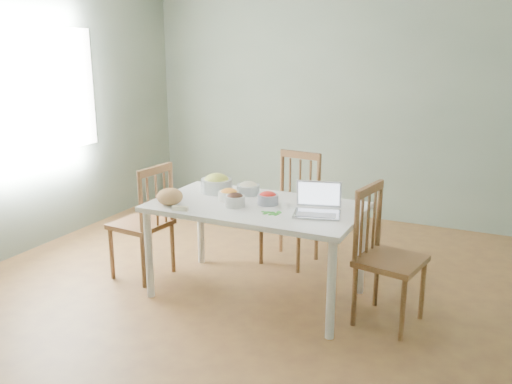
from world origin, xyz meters
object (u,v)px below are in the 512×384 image
at_px(chair_left, 141,221).
at_px(bowl_squash, 217,183).
at_px(chair_far, 290,210).
at_px(laptop, 317,200).
at_px(chair_right, 391,258).
at_px(bread_boule, 170,197).
at_px(dining_table, 256,250).

height_order(chair_left, bowl_squash, chair_left).
bearing_deg(chair_far, laptop, -49.57).
distance_m(chair_right, bread_boule, 1.69).
bearing_deg(dining_table, chair_far, 91.67).
distance_m(chair_far, bowl_squash, 0.77).
bearing_deg(bowl_squash, chair_far, 52.14).
height_order(dining_table, chair_right, chair_right).
distance_m(chair_left, chair_right, 2.09).
relative_size(chair_right, bowl_squash, 3.82).
height_order(chair_left, chair_right, chair_right).
height_order(dining_table, chair_far, chair_far).
bearing_deg(bowl_squash, bread_boule, -106.03).
xyz_separation_m(chair_left, laptop, (1.55, 0.02, 0.37)).
height_order(chair_far, bowl_squash, chair_far).
height_order(chair_right, bread_boule, chair_right).
relative_size(chair_right, laptop, 2.99).
relative_size(dining_table, bread_boule, 8.02).
relative_size(chair_left, laptop, 2.98).
bearing_deg(chair_far, chair_right, -27.97).
bearing_deg(dining_table, chair_left, -175.73).
distance_m(dining_table, chair_far, 0.76).
bearing_deg(laptop, chair_left, 166.31).
bearing_deg(chair_far, dining_table, -81.29).
bearing_deg(chair_right, laptop, 107.05).
relative_size(chair_left, bowl_squash, 3.80).
distance_m(chair_left, laptop, 1.59).
xyz_separation_m(chair_far, chair_right, (1.07, -0.75, -0.00)).
distance_m(chair_far, laptop, 1.03).
distance_m(chair_far, chair_right, 1.30).
xyz_separation_m(chair_far, bread_boule, (-0.57, -1.03, 0.31)).
distance_m(chair_far, chair_left, 1.31).
bearing_deg(bowl_squash, chair_left, -155.21).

